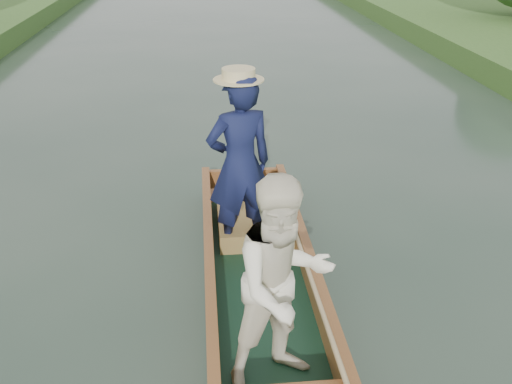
{
  "coord_description": "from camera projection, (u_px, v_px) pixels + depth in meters",
  "views": [
    {
      "loc": [
        -0.51,
        -4.67,
        3.5
      ],
      "look_at": [
        0.0,
        0.6,
        0.95
      ],
      "focal_mm": 40.0,
      "sensor_mm": 36.0,
      "label": 1
    }
  ],
  "objects": [
    {
      "name": "punt",
      "position": [
        261.0,
        244.0,
        5.37
      ],
      "size": [
        1.14,
        5.0,
        2.13
      ],
      "color": "#122F1E",
      "rests_on": "ground"
    },
    {
      "name": "ground",
      "position": [
        262.0,
        302.0,
        5.75
      ],
      "size": [
        120.0,
        120.0,
        0.0
      ],
      "primitive_type": "plane",
      "color": "#283D30",
      "rests_on": "ground"
    }
  ]
}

